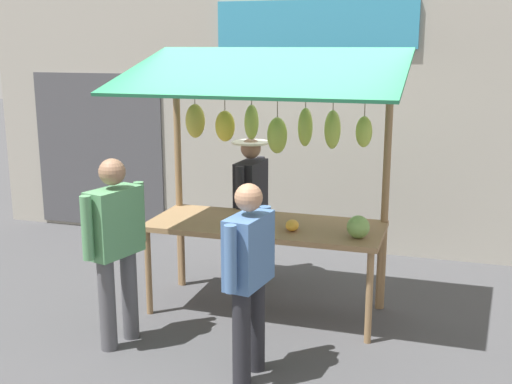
{
  "coord_description": "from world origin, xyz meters",
  "views": [
    {
      "loc": [
        -1.64,
        5.55,
        2.52
      ],
      "look_at": [
        0.0,
        0.3,
        1.25
      ],
      "focal_mm": 44.84,
      "sensor_mm": 36.0,
      "label": 1
    }
  ],
  "objects": [
    {
      "name": "street_backdrop",
      "position": [
        0.06,
        -2.2,
        1.7
      ],
      "size": [
        9.0,
        0.3,
        3.4
      ],
      "color": "#9E998E",
      "rests_on": "ground"
    },
    {
      "name": "market_stall",
      "position": [
        -0.02,
        -0.05,
        1.56
      ],
      "size": [
        2.5,
        1.46,
        2.5
      ],
      "color": "olive",
      "rests_on": "ground"
    },
    {
      "name": "vendor_with_sunhat",
      "position": [
        0.38,
        -0.75,
        0.92
      ],
      "size": [
        0.4,
        0.68,
        1.57
      ],
      "rotation": [
        0.0,
        0.0,
        1.5
      ],
      "color": "#4C4C51",
      "rests_on": "ground"
    },
    {
      "name": "shopper_in_striped_shirt",
      "position": [
        -0.24,
        1.24,
        0.88
      ],
      "size": [
        0.28,
        0.66,
        1.54
      ],
      "rotation": [
        0.0,
        0.0,
        -1.72
      ],
      "color": "#232328",
      "rests_on": "ground"
    },
    {
      "name": "ground_plane",
      "position": [
        0.0,
        0.0,
        0.0
      ],
      "size": [
        40.0,
        40.0,
        0.0
      ],
      "primitive_type": "plane",
      "color": "#424244"
    },
    {
      "name": "shopper_with_ponytail",
      "position": [
        1.0,
        1.03,
        0.94
      ],
      "size": [
        0.34,
        0.67,
        1.62
      ],
      "rotation": [
        0.0,
        0.0,
        -1.84
      ],
      "color": "#4C4C51",
      "rests_on": "ground"
    }
  ]
}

